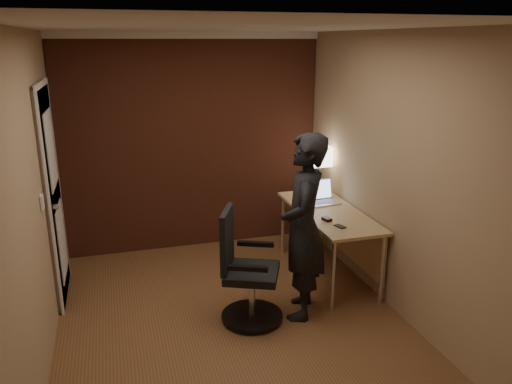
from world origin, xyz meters
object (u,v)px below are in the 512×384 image
at_px(desk, 335,221).
at_px(phone, 340,226).
at_px(laptop, 321,196).
at_px(desk_lamp, 320,156).
at_px(office_chair, 245,274).
at_px(mouse, 327,219).
at_px(person, 303,227).

bearing_deg(desk, phone, -109.82).
distance_m(laptop, phone, 0.76).
distance_m(desk_lamp, laptop, 0.51).
bearing_deg(desk, office_chair, -151.73).
bearing_deg(laptop, desk_lamp, 69.98).
bearing_deg(office_chair, phone, 8.60).
bearing_deg(mouse, desk_lamp, 57.56).
bearing_deg(desk_lamp, person, -118.58).
xyz_separation_m(mouse, person, (-0.39, -0.36, 0.09)).
bearing_deg(desk, laptop, 97.91).
bearing_deg(phone, desk_lamp, 59.65).
xyz_separation_m(laptop, office_chair, (-1.09, -0.90, -0.35)).
bearing_deg(office_chair, desk_lamp, 45.57).
bearing_deg(mouse, office_chair, -173.91).
distance_m(laptop, mouse, 0.59).
relative_size(desk_lamp, phone, 4.65).
bearing_deg(office_chair, laptop, 39.33).
distance_m(mouse, office_chair, 1.02).
bearing_deg(person, mouse, 156.28).
xyz_separation_m(desk, person, (-0.61, -0.64, 0.23)).
bearing_deg(person, laptop, 171.90).
bearing_deg(office_chair, mouse, 20.03).
distance_m(desk, mouse, 0.38).
distance_m(laptop, office_chair, 1.46).
relative_size(desk, office_chair, 1.48).
xyz_separation_m(laptop, mouse, (-0.18, -0.56, -0.05)).
height_order(desk, mouse, mouse).
bearing_deg(desk_lamp, mouse, -108.50).
height_order(office_chair, person, person).
height_order(desk_lamp, person, person).
xyz_separation_m(laptop, phone, (-0.13, -0.75, -0.06)).
height_order(phone, office_chair, office_chair).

